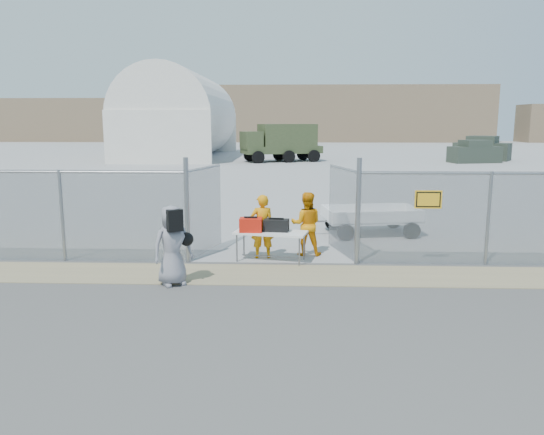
{
  "coord_description": "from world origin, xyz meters",
  "views": [
    {
      "loc": [
        0.46,
        -10.2,
        3.32
      ],
      "look_at": [
        0.0,
        2.0,
        1.1
      ],
      "focal_mm": 35.0,
      "sensor_mm": 36.0,
      "label": 1
    }
  ],
  "objects_px": {
    "security_worker_left": "(262,227)",
    "security_worker_right": "(306,224)",
    "visitor": "(172,245)",
    "utility_trailer": "(371,220)",
    "folding_table": "(271,246)"
  },
  "relations": [
    {
      "from": "folding_table",
      "to": "security_worker_right",
      "type": "distance_m",
      "value": 1.15
    },
    {
      "from": "security_worker_right",
      "to": "utility_trailer",
      "type": "height_order",
      "value": "security_worker_right"
    },
    {
      "from": "visitor",
      "to": "utility_trailer",
      "type": "bearing_deg",
      "value": 14.74
    },
    {
      "from": "folding_table",
      "to": "utility_trailer",
      "type": "xyz_separation_m",
      "value": [
        2.86,
        3.2,
        0.07
      ]
    },
    {
      "from": "security_worker_left",
      "to": "security_worker_right",
      "type": "height_order",
      "value": "security_worker_right"
    },
    {
      "from": "visitor",
      "to": "folding_table",
      "type": "bearing_deg",
      "value": 12.81
    },
    {
      "from": "security_worker_left",
      "to": "security_worker_right",
      "type": "distance_m",
      "value": 1.14
    },
    {
      "from": "security_worker_right",
      "to": "visitor",
      "type": "bearing_deg",
      "value": 44.07
    },
    {
      "from": "visitor",
      "to": "utility_trailer",
      "type": "distance_m",
      "value": 7.03
    },
    {
      "from": "security_worker_right",
      "to": "utility_trailer",
      "type": "xyz_separation_m",
      "value": [
        1.99,
        2.59,
        -0.37
      ]
    },
    {
      "from": "security_worker_left",
      "to": "visitor",
      "type": "xyz_separation_m",
      "value": [
        -1.71,
        -2.21,
        0.04
      ]
    },
    {
      "from": "security_worker_left",
      "to": "visitor",
      "type": "bearing_deg",
      "value": 42.95
    },
    {
      "from": "folding_table",
      "to": "utility_trailer",
      "type": "relative_size",
      "value": 0.48
    },
    {
      "from": "folding_table",
      "to": "security_worker_left",
      "type": "distance_m",
      "value": 0.55
    },
    {
      "from": "security_worker_right",
      "to": "visitor",
      "type": "height_order",
      "value": "visitor"
    }
  ]
}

